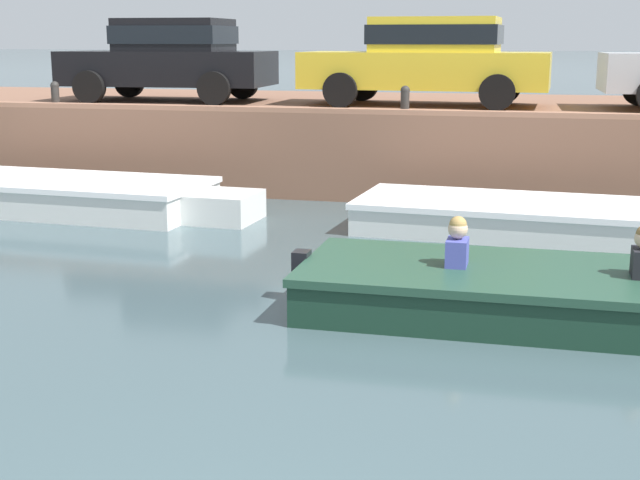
{
  "coord_description": "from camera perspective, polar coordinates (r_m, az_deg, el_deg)",
  "views": [
    {
      "loc": [
        1.38,
        -2.58,
        2.6
      ],
      "look_at": [
        -0.24,
        3.98,
        1.07
      ],
      "focal_mm": 50.0,
      "sensor_mm": 36.0,
      "label": 1
    }
  ],
  "objects": [
    {
      "name": "mooring_bollard_mid",
      "position": [
        14.39,
        5.46,
        8.99
      ],
      "size": [
        0.15,
        0.15,
        0.45
      ],
      "color": "#2D2B28",
      "rests_on": "far_quay_wall"
    },
    {
      "name": "boat_moored_central_white",
      "position": [
        12.4,
        14.11,
        1.32
      ],
      "size": [
        5.56,
        2.17,
        0.44
      ],
      "color": "white",
      "rests_on": "ground"
    },
    {
      "name": "motorboat_passing",
      "position": [
        8.72,
        16.5,
        -3.49
      ],
      "size": [
        5.99,
        1.83,
        0.95
      ],
      "color": "#193828",
      "rests_on": "ground"
    },
    {
      "name": "car_leftmost_black",
      "position": [
        17.56,
        -9.53,
        11.53
      ],
      "size": [
        3.97,
        2.1,
        1.54
      ],
      "color": "black",
      "rests_on": "far_quay_wall"
    },
    {
      "name": "far_wall_coping",
      "position": [
        14.18,
        8.3,
        8.06
      ],
      "size": [
        60.0,
        0.24,
        0.08
      ],
      "primitive_type": "cube",
      "color": "#9F6C52",
      "rests_on": "far_quay_wall"
    },
    {
      "name": "mooring_bollard_west",
      "position": [
        16.47,
        -16.59,
        9.0
      ],
      "size": [
        0.15,
        0.15,
        0.45
      ],
      "color": "#2D2B28",
      "rests_on": "far_quay_wall"
    },
    {
      "name": "ground_plane",
      "position": [
        8.77,
        4.18,
        -4.5
      ],
      "size": [
        400.0,
        400.0,
        0.0
      ],
      "primitive_type": "plane",
      "color": "#3D5156"
    },
    {
      "name": "far_quay_wall",
      "position": [
        17.11,
        9.19,
        6.27
      ],
      "size": [
        60.0,
        6.0,
        1.43
      ],
      "primitive_type": "cube",
      "color": "brown",
      "rests_on": "ground"
    },
    {
      "name": "boat_moored_west_white",
      "position": [
        14.21,
        -15.62,
        2.77
      ],
      "size": [
        5.64,
        2.16,
        0.5
      ],
      "color": "white",
      "rests_on": "ground"
    },
    {
      "name": "car_left_inner_yellow",
      "position": [
        16.26,
        7.01,
        11.53
      ],
      "size": [
        4.38,
        2.02,
        1.54
      ],
      "color": "yellow",
      "rests_on": "far_quay_wall"
    }
  ]
}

